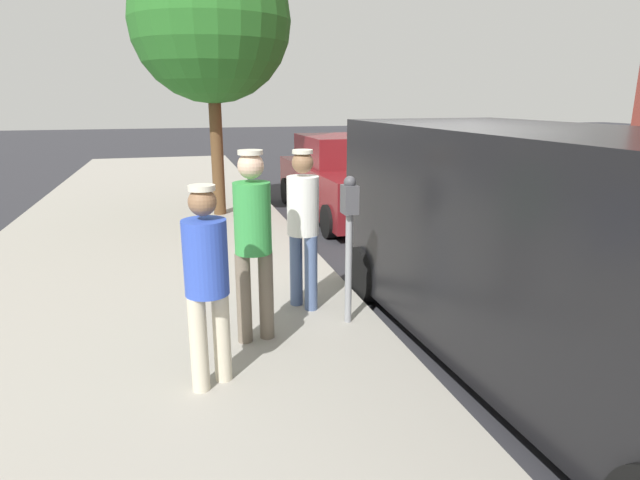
{
  "coord_description": "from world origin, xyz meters",
  "views": [
    {
      "loc": [
        2.97,
        5.72,
        2.4
      ],
      "look_at": [
        1.65,
        0.92,
        1.05
      ],
      "focal_mm": 29.54,
      "sensor_mm": 36.0,
      "label": 1
    }
  ],
  "objects_px": {
    "pedestrian_in_blue": "(207,276)",
    "parked_van": "(559,248)",
    "parking_meter_near": "(349,225)",
    "street_tree": "(211,22)",
    "pedestrian_in_white": "(303,219)",
    "pedestrian_in_green": "(253,234)",
    "parked_sedan_behind": "(345,180)"
  },
  "relations": [
    {
      "from": "pedestrian_in_green",
      "to": "parking_meter_near",
      "type": "bearing_deg",
      "value": -170.92
    },
    {
      "from": "parking_meter_near",
      "to": "parked_sedan_behind",
      "type": "xyz_separation_m",
      "value": [
        -1.77,
        -5.55,
        -0.43
      ]
    },
    {
      "from": "parking_meter_near",
      "to": "parked_sedan_behind",
      "type": "height_order",
      "value": "parking_meter_near"
    },
    {
      "from": "parking_meter_near",
      "to": "pedestrian_in_blue",
      "type": "distance_m",
      "value": 1.7
    },
    {
      "from": "parked_sedan_behind",
      "to": "pedestrian_in_green",
      "type": "bearing_deg",
      "value": 64.3
    },
    {
      "from": "pedestrian_in_blue",
      "to": "parked_sedan_behind",
      "type": "relative_size",
      "value": 0.37
    },
    {
      "from": "pedestrian_in_blue",
      "to": "street_tree",
      "type": "bearing_deg",
      "value": -95.46
    },
    {
      "from": "pedestrian_in_green",
      "to": "street_tree",
      "type": "xyz_separation_m",
      "value": [
        -0.16,
        -5.86,
        2.55
      ]
    },
    {
      "from": "pedestrian_in_green",
      "to": "pedestrian_in_white",
      "type": "bearing_deg",
      "value": -133.22
    },
    {
      "from": "parked_van",
      "to": "pedestrian_in_green",
      "type": "bearing_deg",
      "value": -22.36
    },
    {
      "from": "pedestrian_in_blue",
      "to": "parked_van",
      "type": "bearing_deg",
      "value": 174.4
    },
    {
      "from": "pedestrian_in_blue",
      "to": "parked_sedan_behind",
      "type": "height_order",
      "value": "pedestrian_in_blue"
    },
    {
      "from": "parking_meter_near",
      "to": "pedestrian_in_green",
      "type": "xyz_separation_m",
      "value": [
        0.98,
        0.16,
        0.02
      ]
    },
    {
      "from": "pedestrian_in_green",
      "to": "street_tree",
      "type": "height_order",
      "value": "street_tree"
    },
    {
      "from": "pedestrian_in_white",
      "to": "parked_sedan_behind",
      "type": "relative_size",
      "value": 0.39
    },
    {
      "from": "parking_meter_near",
      "to": "parked_sedan_behind",
      "type": "bearing_deg",
      "value": -107.68
    },
    {
      "from": "parking_meter_near",
      "to": "parked_van",
      "type": "distance_m",
      "value": 1.91
    },
    {
      "from": "pedestrian_in_green",
      "to": "parked_van",
      "type": "xyz_separation_m",
      "value": [
        -2.48,
        1.02,
        -0.04
      ]
    },
    {
      "from": "pedestrian_in_green",
      "to": "pedestrian_in_blue",
      "type": "bearing_deg",
      "value": 57.39
    },
    {
      "from": "parking_meter_near",
      "to": "pedestrian_in_green",
      "type": "bearing_deg",
      "value": 9.08
    },
    {
      "from": "parking_meter_near",
      "to": "pedestrian_in_blue",
      "type": "relative_size",
      "value": 0.93
    },
    {
      "from": "parked_van",
      "to": "street_tree",
      "type": "distance_m",
      "value": 7.71
    },
    {
      "from": "pedestrian_in_blue",
      "to": "pedestrian_in_white",
      "type": "bearing_deg",
      "value": -128.08
    },
    {
      "from": "pedestrian_in_green",
      "to": "pedestrian_in_white",
      "type": "height_order",
      "value": "pedestrian_in_green"
    },
    {
      "from": "pedestrian_in_green",
      "to": "parked_sedan_behind",
      "type": "distance_m",
      "value": 6.35
    },
    {
      "from": "parking_meter_near",
      "to": "street_tree",
      "type": "bearing_deg",
      "value": -81.85
    },
    {
      "from": "parked_van",
      "to": "parked_sedan_behind",
      "type": "relative_size",
      "value": 1.18
    },
    {
      "from": "parked_sedan_behind",
      "to": "pedestrian_in_blue",
      "type": "bearing_deg",
      "value": 63.47
    },
    {
      "from": "parking_meter_near",
      "to": "pedestrian_in_green",
      "type": "height_order",
      "value": "pedestrian_in_green"
    },
    {
      "from": "pedestrian_in_white",
      "to": "parked_sedan_behind",
      "type": "xyz_separation_m",
      "value": [
        -2.12,
        -5.04,
        -0.4
      ]
    },
    {
      "from": "pedestrian_in_white",
      "to": "street_tree",
      "type": "relative_size",
      "value": 0.34
    },
    {
      "from": "pedestrian_in_green",
      "to": "parked_sedan_behind",
      "type": "relative_size",
      "value": 0.41
    }
  ]
}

